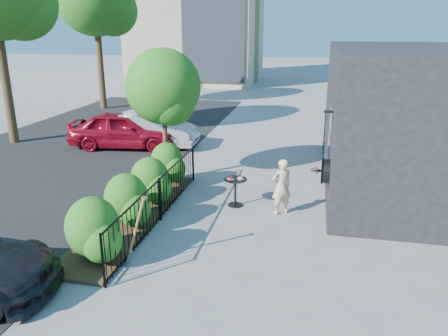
% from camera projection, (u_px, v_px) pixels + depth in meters
% --- Properties ---
extents(ground, '(120.00, 120.00, 0.00)m').
position_uv_depth(ground, '(220.00, 225.00, 10.50)').
color(ground, gray).
rests_on(ground, ground).
extents(shop_building, '(6.22, 9.00, 4.00)m').
position_uv_depth(shop_building, '(432.00, 117.00, 12.99)').
color(shop_building, black).
rests_on(shop_building, ground).
extents(fence, '(0.05, 6.05, 1.10)m').
position_uv_depth(fence, '(160.00, 199.00, 10.62)').
color(fence, black).
rests_on(fence, ground).
extents(planting_bed, '(1.30, 6.00, 0.08)m').
position_uv_depth(planting_bed, '(134.00, 216.00, 10.91)').
color(planting_bed, '#382616').
rests_on(planting_bed, ground).
extents(shrubs, '(1.10, 5.60, 1.24)m').
position_uv_depth(shrubs, '(138.00, 190.00, 10.78)').
color(shrubs, '#1A5C15').
rests_on(shrubs, ground).
extents(patio_tree, '(2.20, 2.20, 3.94)m').
position_uv_depth(patio_tree, '(165.00, 91.00, 12.64)').
color(patio_tree, '#3F2B19').
rests_on(patio_tree, ground).
extents(street, '(9.00, 30.00, 0.01)m').
position_uv_depth(street, '(36.00, 169.00, 14.65)').
color(street, black).
rests_on(street, ground).
extents(street_tree_far, '(4.40, 4.40, 8.28)m').
position_uv_depth(street_tree_far, '(96.00, 0.00, 23.59)').
color(street_tree_far, '#3F2B19').
rests_on(street_tree_far, ground).
extents(cafe_table, '(0.60, 0.60, 0.81)m').
position_uv_depth(cafe_table, '(235.00, 187.00, 11.50)').
color(cafe_table, black).
rests_on(cafe_table, ground).
extents(woman, '(0.63, 0.58, 1.45)m').
position_uv_depth(woman, '(281.00, 187.00, 10.96)').
color(woman, beige).
rests_on(woman, ground).
extents(shovel, '(0.52, 0.20, 1.52)m').
position_uv_depth(shovel, '(135.00, 234.00, 8.57)').
color(shovel, brown).
rests_on(shovel, ground).
extents(car_red, '(4.42, 2.20, 1.45)m').
position_uv_depth(car_red, '(124.00, 129.00, 17.03)').
color(car_red, maroon).
rests_on(car_red, ground).
extents(car_silver, '(4.16, 1.61, 1.35)m').
position_uv_depth(car_silver, '(146.00, 130.00, 17.21)').
color(car_silver, '#ABABB0').
rests_on(car_silver, ground).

